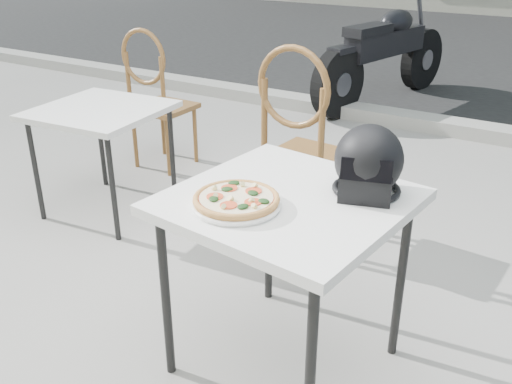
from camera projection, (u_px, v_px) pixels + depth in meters
The scene contains 11 objects.
ground at pixel (262, 298), 2.80m from camera, with size 80.00×80.00×0.00m, color gray.
street_asphalt at pixel (508, 54), 8.23m from camera, with size 30.00×8.00×0.00m, color black.
curb at pixel (432, 124), 5.10m from camera, with size 30.00×0.25×0.12m, color gray.
cafe_table_main at pixel (288, 214), 2.10m from camera, with size 0.89×0.89×0.76m.
plate at pixel (236, 204), 1.99m from camera, with size 0.39×0.39×0.02m.
pizza at pixel (236, 199), 1.98m from camera, with size 0.38×0.38×0.04m.
helmet at pixel (368, 164), 2.05m from camera, with size 0.31×0.32×0.26m.
cafe_chair_main at pixel (302, 137), 3.05m from camera, with size 0.47×0.47×1.14m.
cafe_table_side at pixel (101, 118), 3.43m from camera, with size 0.77×0.77×0.68m.
cafe_chair_side at pixel (155, 92), 4.09m from camera, with size 0.41×0.41×1.04m.
motorcycle at pixel (385, 55), 5.77m from camera, with size 0.73×2.17×1.09m.
Camera 1 is at (1.17, -2.00, 1.65)m, focal length 40.00 mm.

